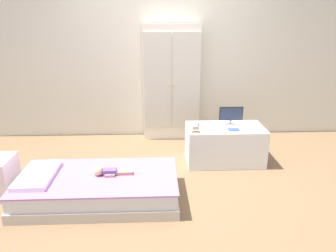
# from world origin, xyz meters

# --- Properties ---
(ground_plane) EXTENTS (10.00, 10.00, 0.02)m
(ground_plane) POSITION_xyz_m (0.00, 0.00, -0.01)
(ground_plane) COLOR brown
(back_wall) EXTENTS (6.40, 0.05, 2.70)m
(back_wall) POSITION_xyz_m (0.00, 1.57, 1.35)
(back_wall) COLOR silver
(back_wall) RESTS_ON ground_plane
(bed) EXTENTS (1.58, 0.82, 0.26)m
(bed) POSITION_xyz_m (-0.68, -0.33, 0.13)
(bed) COLOR beige
(bed) RESTS_ON ground_plane
(pillow) EXTENTS (0.32, 0.58, 0.05)m
(pillow) POSITION_xyz_m (-1.27, -0.33, 0.29)
(pillow) COLOR white
(pillow) RESTS_ON bed
(doll) EXTENTS (0.39, 0.14, 0.10)m
(doll) POSITION_xyz_m (-0.60, -0.31, 0.30)
(doll) COLOR #6B4CB2
(doll) RESTS_ON bed
(wardrobe) EXTENTS (0.83, 0.26, 1.69)m
(wardrobe) POSITION_xyz_m (0.15, 1.41, 0.85)
(wardrobe) COLOR white
(wardrobe) RESTS_ON ground_plane
(tv_stand) EXTENTS (0.96, 0.52, 0.47)m
(tv_stand) POSITION_xyz_m (0.78, 0.50, 0.23)
(tv_stand) COLOR white
(tv_stand) RESTS_ON ground_plane
(tv_monitor) EXTENTS (0.30, 0.10, 0.23)m
(tv_monitor) POSITION_xyz_m (0.86, 0.59, 0.60)
(tv_monitor) COLOR #99999E
(tv_monitor) RESTS_ON tv_stand
(rocking_horse_toy) EXTENTS (0.10, 0.04, 0.12)m
(rocking_horse_toy) POSITION_xyz_m (0.39, 0.32, 0.53)
(rocking_horse_toy) COLOR #8E6642
(rocking_horse_toy) RESTS_ON tv_stand
(book_blue) EXTENTS (0.13, 0.09, 0.02)m
(book_blue) POSITION_xyz_m (0.85, 0.38, 0.48)
(book_blue) COLOR blue
(book_blue) RESTS_ON tv_stand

